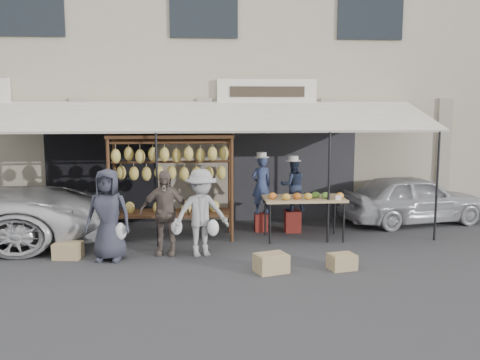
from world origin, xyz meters
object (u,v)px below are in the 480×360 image
object	(u,v)px
banana_rack	(171,166)
customer_left	(108,215)
crate_far	(68,250)
crate_near_a	(271,263)
sedan	(412,199)
vendor_left	(261,185)
produce_table	(304,199)
customer_right	(201,213)
customer_mid	(165,213)
crate_near_b	(342,262)
vendor_right	(293,185)

from	to	relation	value
banana_rack	customer_left	xyz separation A→B (m)	(-1.09, -1.47, -0.72)
crate_far	crate_near_a	bearing A→B (deg)	-17.18
sedan	banana_rack	bearing A→B (deg)	89.19
banana_rack	customer_left	world-z (taller)	banana_rack
vendor_left	customer_left	bearing A→B (deg)	14.87
produce_table	customer_left	xyz separation A→B (m)	(-3.88, -1.19, -0.02)
crate_far	vendor_left	bearing A→B (deg)	25.38
customer_right	customer_mid	bearing A→B (deg)	149.91
banana_rack	customer_left	bearing A→B (deg)	-126.64
produce_table	crate_near_b	world-z (taller)	produce_table
vendor_left	vendor_right	size ratio (longest dim) A/B	1.13
crate_near_a	customer_mid	bearing A→B (deg)	146.44
customer_right	crate_near_b	world-z (taller)	customer_right
produce_table	vendor_right	size ratio (longest dim) A/B	1.46
banana_rack	customer_right	size ratio (longest dim) A/B	1.57
produce_table	sedan	distance (m)	3.22
banana_rack	customer_mid	distance (m)	1.41
produce_table	sedan	bearing A→B (deg)	24.80
crate_near_b	crate_far	size ratio (longest dim) A/B	0.90
crate_near_a	crate_near_b	xyz separation A→B (m)	(1.25, 0.06, -0.02)
crate_near_b	customer_right	bearing A→B (deg)	157.08
crate_far	customer_right	bearing A→B (deg)	-1.00
banana_rack	crate_near_a	world-z (taller)	banana_rack
customer_right	sedan	bearing A→B (deg)	7.47
vendor_left	customer_mid	bearing A→B (deg)	21.61
banana_rack	customer_left	size ratio (longest dim) A/B	1.53
vendor_left	crate_far	world-z (taller)	vendor_left
customer_left	crate_near_a	world-z (taller)	customer_left
sedan	crate_far	bearing A→B (deg)	95.85
customer_right	crate_near_b	bearing A→B (deg)	-40.71
customer_right	sedan	size ratio (longest dim) A/B	0.47
customer_mid	crate_near_a	bearing A→B (deg)	-26.66
customer_left	customer_right	size ratio (longest dim) A/B	1.03
produce_table	customer_mid	xyz separation A→B (m)	(-2.87, -0.91, -0.06)
sedan	customer_right	bearing A→B (deg)	103.83
vendor_left	vendor_right	world-z (taller)	vendor_left
customer_mid	crate_near_a	world-z (taller)	customer_mid
banana_rack	vendor_right	bearing A→B (deg)	9.11
banana_rack	produce_table	bearing A→B (deg)	-5.67
customer_left	sedan	distance (m)	7.26
customer_left	crate_far	xyz separation A→B (m)	(-0.79, 0.18, -0.70)
produce_table	customer_mid	distance (m)	3.01
vendor_left	crate_near_a	bearing A→B (deg)	68.21
banana_rack	sedan	xyz separation A→B (m)	(5.70, 1.07, -0.97)
banana_rack	crate_near_a	size ratio (longest dim) A/B	4.91
produce_table	customer_left	distance (m)	4.06
banana_rack	customer_mid	bearing A→B (deg)	-94.05
produce_table	crate_near_b	size ratio (longest dim) A/B	3.78
vendor_left	vendor_right	xyz separation A→B (m)	(0.70, -0.11, 0.00)
vendor_left	customer_left	xyz separation A→B (m)	(-3.06, -2.01, -0.21)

